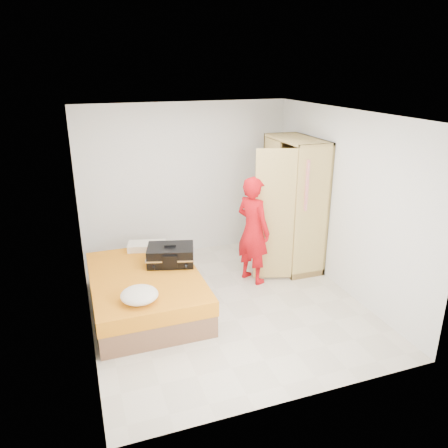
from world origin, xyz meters
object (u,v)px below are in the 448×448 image
object	(u,v)px
wardrobe	(292,207)
person	(253,230)
bed	(146,291)
suitcase	(171,255)
round_cushion	(139,295)

from	to	relation	value
wardrobe	person	distance (m)	0.89
bed	suitcase	size ratio (longest dim) A/B	2.64
wardrobe	bed	bearing A→B (deg)	-166.41
suitcase	round_cushion	distance (m)	1.09
bed	person	world-z (taller)	person
person	round_cushion	distance (m)	2.12
person	suitcase	size ratio (longest dim) A/B	2.16
round_cushion	bed	bearing A→B (deg)	75.41
suitcase	round_cushion	world-z (taller)	suitcase
person	suitcase	world-z (taller)	person
round_cushion	wardrobe	bearing A→B (deg)	25.64
bed	suitcase	bearing A→B (deg)	29.89
suitcase	round_cushion	bearing A→B (deg)	-107.12
wardrobe	person	size ratio (longest dim) A/B	1.27
bed	round_cushion	distance (m)	0.78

